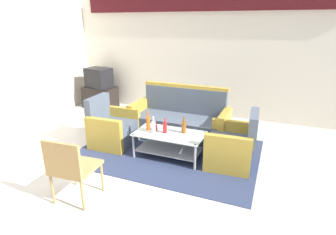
{
  "coord_description": "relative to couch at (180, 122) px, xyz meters",
  "views": [
    {
      "loc": [
        1.61,
        -3.0,
        2.07
      ],
      "look_at": [
        0.09,
        0.72,
        0.65
      ],
      "focal_mm": 28.88,
      "sensor_mm": 36.0,
      "label": 1
    }
  ],
  "objects": [
    {
      "name": "tv_stand",
      "position": [
        -2.56,
        1.09,
        -0.06
      ],
      "size": [
        0.8,
        0.5,
        0.52
      ],
      "primitive_type": "cube",
      "color": "black",
      "rests_on": "ground"
    },
    {
      "name": "wicker_chair",
      "position": [
        -0.53,
        -2.31,
        0.18
      ],
      "size": [
        0.51,
        0.51,
        0.84
      ],
      "rotation": [
        0.0,
        0.0,
        0.07
      ],
      "color": "#AD844C",
      "rests_on": "ground"
    },
    {
      "name": "bottle_red",
      "position": [
        0.03,
        -0.8,
        0.19
      ],
      "size": [
        0.06,
        0.06,
        0.24
      ],
      "color": "red",
      "rests_on": "coffee_table"
    },
    {
      "name": "wall_back",
      "position": [
        -0.03,
        1.59,
        1.16
      ],
      "size": [
        6.52,
        0.19,
        2.8
      ],
      "color": "silver",
      "rests_on": "ground"
    },
    {
      "name": "cup",
      "position": [
        -0.15,
        -0.77,
        0.14
      ],
      "size": [
        0.08,
        0.08,
        0.1
      ],
      "primitive_type": "cylinder",
      "color": "red",
      "rests_on": "coffee_table"
    },
    {
      "name": "bottle_brown",
      "position": [
        0.31,
        -0.69,
        0.2
      ],
      "size": [
        0.07,
        0.07,
        0.27
      ],
      "color": "brown",
      "rests_on": "coffee_table"
    },
    {
      "name": "armchair_left",
      "position": [
        -1.01,
        -0.72,
        -0.03
      ],
      "size": [
        0.72,
        0.78,
        0.85
      ],
      "rotation": [
        0.0,
        0.0,
        -1.54
      ],
      "color": "#4C5666",
      "rests_on": "rug"
    },
    {
      "name": "bottle_orange",
      "position": [
        -0.26,
        -0.79,
        0.22
      ],
      "size": [
        0.07,
        0.07,
        0.32
      ],
      "color": "#D85919",
      "rests_on": "coffee_table"
    },
    {
      "name": "coffee_table",
      "position": [
        0.11,
        -0.79,
        -0.04
      ],
      "size": [
        1.1,
        0.6,
        0.4
      ],
      "color": "silver",
      "rests_on": "rug"
    },
    {
      "name": "television",
      "position": [
        -2.56,
        1.09,
        0.44
      ],
      "size": [
        0.68,
        0.55,
        0.48
      ],
      "rotation": [
        0.0,
        0.0,
        2.94
      ],
      "color": "black",
      "rests_on": "tv_stand"
    },
    {
      "name": "ground_plane",
      "position": [
        -0.03,
        -1.46,
        -0.32
      ],
      "size": [
        14.0,
        14.0,
        0.0
      ],
      "primitive_type": "plane",
      "color": "beige"
    },
    {
      "name": "rug",
      "position": [
        0.04,
        -0.64,
        -0.31
      ],
      "size": [
        2.91,
        2.07,
        0.01
      ],
      "primitive_type": "cube",
      "color": "#2D3856",
      "rests_on": "ground"
    },
    {
      "name": "couch",
      "position": [
        0.0,
        0.0,
        0.0
      ],
      "size": [
        1.81,
        0.76,
        0.96
      ],
      "rotation": [
        0.0,
        0.0,
        3.13
      ],
      "color": "#4C5666",
      "rests_on": "rug"
    },
    {
      "name": "armchair_right",
      "position": [
        1.08,
        -0.66,
        -0.03
      ],
      "size": [
        0.74,
        0.8,
        0.85
      ],
      "rotation": [
        0.0,
        0.0,
        1.64
      ],
      "color": "#4C5666",
      "rests_on": "rug"
    },
    {
      "name": "bottle_clear",
      "position": [
        -0.13,
        -0.88,
        0.2
      ],
      "size": [
        0.07,
        0.07,
        0.28
      ],
      "color": "silver",
      "rests_on": "coffee_table"
    }
  ]
}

